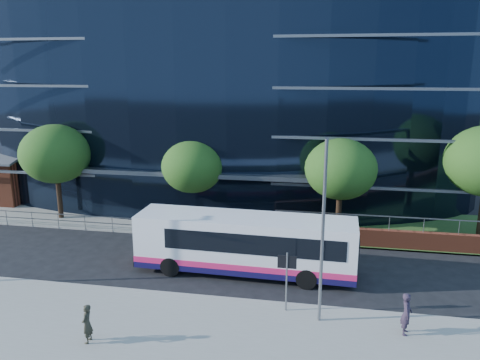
% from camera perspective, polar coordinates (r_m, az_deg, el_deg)
% --- Properties ---
extents(ground, '(200.00, 200.00, 0.00)m').
position_cam_1_polar(ground, '(24.36, -4.95, -13.08)').
color(ground, black).
rests_on(ground, ground).
extents(pavement_near, '(80.00, 8.00, 0.15)m').
position_cam_1_polar(pavement_near, '(20.19, -8.90, -19.09)').
color(pavement_near, gray).
rests_on(pavement_near, ground).
extents(kerb, '(80.00, 0.25, 0.16)m').
position_cam_1_polar(kerb, '(23.47, -5.62, -13.97)').
color(kerb, gray).
rests_on(kerb, ground).
extents(yellow_line_outer, '(80.00, 0.08, 0.01)m').
position_cam_1_polar(yellow_line_outer, '(23.68, -5.47, -13.91)').
color(yellow_line_outer, gold).
rests_on(yellow_line_outer, ground).
extents(yellow_line_inner, '(80.00, 0.08, 0.01)m').
position_cam_1_polar(yellow_line_inner, '(23.80, -5.37, -13.75)').
color(yellow_line_inner, gold).
rests_on(yellow_line_inner, ground).
extents(far_forecourt, '(50.00, 8.00, 0.10)m').
position_cam_1_polar(far_forecourt, '(35.80, -9.61, -4.24)').
color(far_forecourt, gray).
rests_on(far_forecourt, ground).
extents(glass_office, '(44.00, 23.10, 16.00)m').
position_cam_1_polar(glass_office, '(43.05, -2.98, 9.74)').
color(glass_office, black).
rests_on(glass_office, ground).
extents(guard_railings, '(24.00, 0.05, 1.10)m').
position_cam_1_polar(guard_railings, '(32.82, -15.33, -4.79)').
color(guard_railings, slate).
rests_on(guard_railings, ground).
extents(street_sign, '(0.85, 0.09, 2.80)m').
position_cam_1_polar(street_sign, '(21.31, 5.73, -10.78)').
color(street_sign, slate).
rests_on(street_sign, pavement_near).
extents(tree_far_a, '(4.95, 4.95, 6.98)m').
position_cam_1_polar(tree_far_a, '(35.94, -21.58, 2.97)').
color(tree_far_a, black).
rests_on(tree_far_a, ground).
extents(tree_far_b, '(4.29, 4.29, 6.05)m').
position_cam_1_polar(tree_far_b, '(32.43, -5.81, 1.62)').
color(tree_far_b, black).
rests_on(tree_far_b, ground).
extents(tree_far_c, '(4.62, 4.62, 6.51)m').
position_cam_1_polar(tree_far_c, '(30.64, 12.19, 1.29)').
color(tree_far_c, black).
rests_on(tree_far_c, ground).
extents(tree_dist_e, '(4.62, 4.62, 6.51)m').
position_cam_1_polar(tree_dist_e, '(63.88, 26.98, 6.45)').
color(tree_dist_e, black).
rests_on(tree_dist_e, ground).
extents(streetlight_east, '(0.15, 0.77, 8.00)m').
position_cam_1_polar(streetlight_east, '(19.86, 10.08, -5.67)').
color(streetlight_east, slate).
rests_on(streetlight_east, pavement_near).
extents(city_bus, '(11.86, 3.01, 3.19)m').
position_cam_1_polar(city_bus, '(25.31, 0.85, -7.77)').
color(city_bus, white).
rests_on(city_bus, ground).
extents(pedestrian, '(0.51, 0.70, 1.80)m').
position_cam_1_polar(pedestrian, '(21.14, 19.62, -15.10)').
color(pedestrian, '#2C2233').
rests_on(pedestrian, pavement_near).
extents(pedestrian_b, '(0.44, 0.62, 1.62)m').
position_cam_1_polar(pedestrian_b, '(20.44, -18.15, -16.31)').
color(pedestrian_b, '#2D2C20').
rests_on(pedestrian_b, pavement_near).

